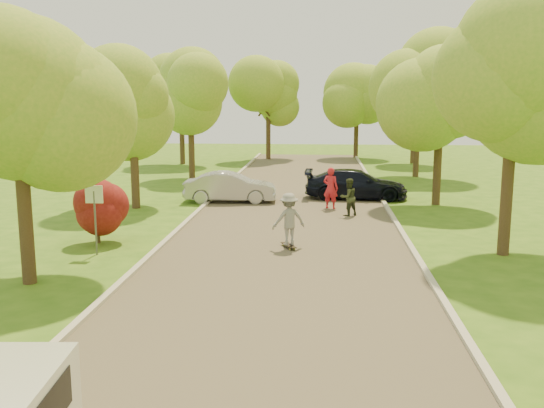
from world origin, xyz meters
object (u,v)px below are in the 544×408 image
(longboard, at_px, (289,245))
(person_olive, at_px, (348,197))
(street_sign, at_px, (95,205))
(silver_sedan, at_px, (230,187))
(dark_sedan, at_px, (356,184))
(person_striped, at_px, (331,188))
(skateboarder, at_px, (289,219))

(longboard, height_order, person_olive, person_olive)
(street_sign, relative_size, silver_sedan, 0.51)
(silver_sedan, bearing_deg, street_sign, 161.30)
(silver_sedan, relative_size, dark_sedan, 0.87)
(person_olive, bearing_deg, person_striped, -98.35)
(silver_sedan, height_order, longboard, silver_sedan)
(silver_sedan, xyz_separation_m, skateboarder, (3.18, -8.61, 0.26))
(skateboarder, bearing_deg, person_olive, -134.54)
(person_olive, bearing_deg, dark_sedan, -129.55)
(street_sign, distance_m, person_olive, 10.66)
(street_sign, xyz_separation_m, person_olive, (8.07, 6.91, -0.78))
(street_sign, xyz_separation_m, skateboarder, (5.91, 1.28, -0.60))
(skateboarder, distance_m, person_striped, 7.36)
(street_sign, bearing_deg, silver_sedan, 74.58)
(dark_sedan, bearing_deg, person_olive, 174.46)
(street_sign, distance_m, longboard, 6.22)
(person_striped, bearing_deg, person_olive, 134.57)
(dark_sedan, height_order, skateboarder, skateboarder)
(street_sign, height_order, longboard, street_sign)
(dark_sedan, distance_m, person_olive, 4.41)
(silver_sedan, bearing_deg, person_striped, -110.06)
(longboard, distance_m, skateboarder, 0.87)
(longboard, bearing_deg, street_sign, -11.34)
(dark_sedan, xyz_separation_m, skateboarder, (-2.72, -10.01, 0.25))
(person_olive, bearing_deg, skateboarder, 36.67)
(person_striped, bearing_deg, skateboarder, 99.15)
(silver_sedan, height_order, dark_sedan, dark_sedan)
(street_sign, distance_m, skateboarder, 6.08)
(longboard, height_order, skateboarder, skateboarder)
(longboard, xyz_separation_m, skateboarder, (0.00, 0.00, 0.87))
(dark_sedan, height_order, longboard, dark_sedan)
(dark_sedan, relative_size, longboard, 5.47)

